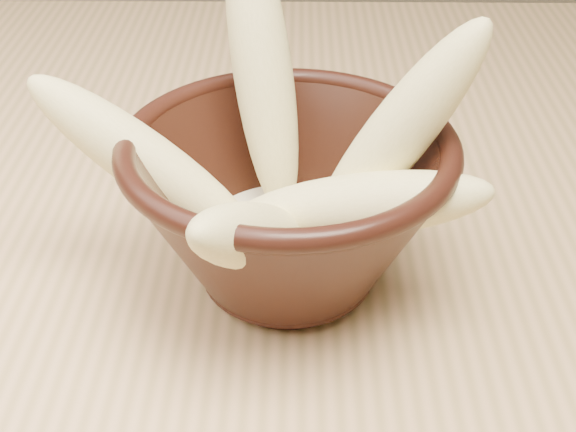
# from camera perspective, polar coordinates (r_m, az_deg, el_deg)

# --- Properties ---
(table) EXTENTS (1.20, 0.80, 0.75)m
(table) POSITION_cam_1_polar(r_m,az_deg,el_deg) (0.69, -8.33, -2.59)
(table) COLOR tan
(table) RESTS_ON ground
(bowl) EXTENTS (0.20, 0.20, 0.11)m
(bowl) POSITION_cam_1_polar(r_m,az_deg,el_deg) (0.48, 0.00, 0.92)
(bowl) COLOR black
(bowl) RESTS_ON table
(milk_puddle) EXTENTS (0.11, 0.11, 0.02)m
(milk_puddle) POSITION_cam_1_polar(r_m,az_deg,el_deg) (0.50, 0.00, -1.66)
(milk_puddle) COLOR #F6EBC6
(milk_puddle) RESTS_ON bowl
(banana_upright) EXTENTS (0.07, 0.11, 0.19)m
(banana_upright) POSITION_cam_1_polar(r_m,az_deg,el_deg) (0.50, -1.82, 10.42)
(banana_upright) COLOR #D9CD80
(banana_upright) RESTS_ON bowl
(banana_left) EXTENTS (0.16, 0.07, 0.12)m
(banana_left) POSITION_cam_1_polar(r_m,az_deg,el_deg) (0.48, -10.03, 3.76)
(banana_left) COLOR #D9CD80
(banana_left) RESTS_ON bowl
(banana_right) EXTENTS (0.12, 0.04, 0.16)m
(banana_right) POSITION_cam_1_polar(r_m,az_deg,el_deg) (0.46, 7.76, 5.73)
(banana_right) COLOR #D9CD80
(banana_right) RESTS_ON bowl
(banana_across) EXTENTS (0.16, 0.06, 0.07)m
(banana_across) POSITION_cam_1_polar(r_m,az_deg,el_deg) (0.45, 5.05, 0.74)
(banana_across) COLOR #D9CD80
(banana_across) RESTS_ON bowl
(banana_front) EXTENTS (0.09, 0.13, 0.10)m
(banana_front) POSITION_cam_1_polar(r_m,az_deg,el_deg) (0.43, -2.44, -1.43)
(banana_front) COLOR #D9CD80
(banana_front) RESTS_ON bowl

